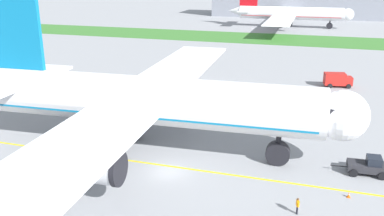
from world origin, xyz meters
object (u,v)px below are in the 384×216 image
object	(u,v)px
airliner_foreground	(142,101)
pushback_tug	(368,166)
service_truck_baggage_loader	(337,79)
traffic_cone_near_nose	(349,195)
parked_airliner_far_left	(288,13)
ground_crew_wingwalker_port	(298,204)

from	to	relation	value
airliner_foreground	pushback_tug	world-z (taller)	airliner_foreground
airliner_foreground	service_truck_baggage_loader	distance (m)	46.33
pushback_tug	service_truck_baggage_loader	world-z (taller)	service_truck_baggage_loader
pushback_tug	traffic_cone_near_nose	size ratio (longest dim) A/B	10.46
pushback_tug	parked_airliner_far_left	world-z (taller)	parked_airliner_far_left
pushback_tug	parked_airliner_far_left	bearing A→B (deg)	98.60
ground_crew_wingwalker_port	parked_airliner_far_left	bearing A→B (deg)	95.07
ground_crew_wingwalker_port	service_truck_baggage_loader	world-z (taller)	service_truck_baggage_loader
pushback_tug	service_truck_baggage_loader	size ratio (longest dim) A/B	1.08
ground_crew_wingwalker_port	traffic_cone_near_nose	distance (m)	6.69
traffic_cone_near_nose	service_truck_baggage_loader	world-z (taller)	service_truck_baggage_loader
pushback_tug	parked_airliner_far_left	size ratio (longest dim) A/B	0.08
airliner_foreground	traffic_cone_near_nose	xyz separation A→B (m)	(24.43, -4.76, -6.22)
airliner_foreground	pushback_tug	xyz separation A→B (m)	(26.71, 1.24, -5.51)
ground_crew_wingwalker_port	service_truck_baggage_loader	size ratio (longest dim) A/B	0.30
traffic_cone_near_nose	pushback_tug	bearing A→B (deg)	69.18
traffic_cone_near_nose	ground_crew_wingwalker_port	bearing A→B (deg)	-136.29
service_truck_baggage_loader	pushback_tug	bearing A→B (deg)	-86.37
ground_crew_wingwalker_port	traffic_cone_near_nose	size ratio (longest dim) A/B	2.88
airliner_foreground	ground_crew_wingwalker_port	size ratio (longest dim) A/B	49.21
service_truck_baggage_loader	parked_airliner_far_left	world-z (taller)	parked_airliner_far_left
ground_crew_wingwalker_port	traffic_cone_near_nose	bearing A→B (deg)	43.71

